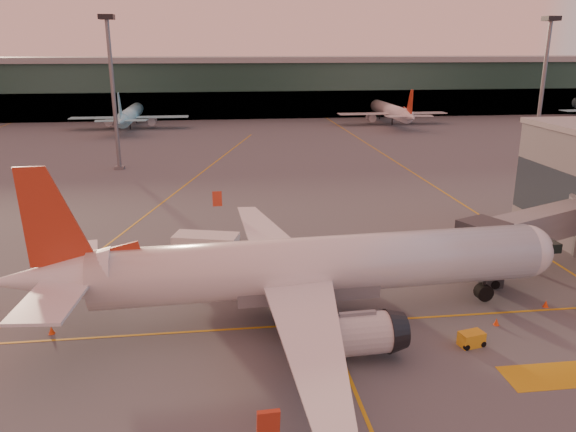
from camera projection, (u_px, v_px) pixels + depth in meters
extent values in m
plane|color=#4C4F54|center=(269.00, 362.00, 38.21)|extent=(600.00, 600.00, 0.00)
cube|color=gold|center=(263.00, 327.00, 42.96)|extent=(80.00, 0.25, 0.01)
cube|color=gold|center=(169.00, 198.00, 79.70)|extent=(31.30, 115.98, 0.01)
cube|color=gold|center=(389.00, 158.00, 108.31)|extent=(0.25, 160.00, 0.01)
cube|color=gold|center=(549.00, 376.00, 36.61)|extent=(6.00, 3.00, 0.01)
cube|color=#19382D|center=(224.00, 89.00, 170.66)|extent=(400.00, 18.00, 16.00)
cube|color=gray|center=(223.00, 59.00, 168.10)|extent=(400.00, 20.00, 1.60)
cube|color=black|center=(225.00, 106.00, 163.75)|extent=(400.00, 1.00, 8.00)
cube|color=#2D3D47|center=(571.00, 204.00, 57.88)|extent=(0.30, 21.60, 6.00)
cylinder|color=slate|center=(114.00, 96.00, 94.78)|extent=(0.70, 0.70, 25.00)
cube|color=black|center=(106.00, 17.00, 91.09)|extent=(2.40, 2.40, 0.80)
cube|color=slate|center=(120.00, 167.00, 98.34)|extent=(1.60, 1.60, 0.50)
cylinder|color=slate|center=(542.00, 94.00, 100.14)|extent=(0.70, 0.70, 25.00)
cube|color=black|center=(551.00, 18.00, 96.45)|extent=(2.40, 2.40, 0.80)
cube|color=slate|center=(533.00, 161.00, 103.69)|extent=(1.60, 1.60, 0.50)
cylinder|color=white|center=(322.00, 265.00, 43.39)|extent=(34.74, 6.17, 4.44)
sphere|color=white|center=(525.00, 251.00, 46.32)|extent=(4.35, 4.35, 4.35)
cube|color=black|center=(540.00, 244.00, 46.37)|extent=(2.14, 2.98, 0.78)
cone|color=white|center=(58.00, 278.00, 40.01)|extent=(7.79, 4.59, 4.22)
cube|color=white|center=(52.00, 299.00, 36.47)|extent=(4.21, 7.46, 0.22)
cylinder|color=silver|center=(357.00, 334.00, 37.89)|extent=(4.78, 3.11, 2.88)
cylinder|color=black|center=(297.00, 325.00, 41.24)|extent=(2.07, 1.65, 2.00)
cylinder|color=black|center=(297.00, 317.00, 41.07)|extent=(0.40, 0.40, 1.22)
cube|color=white|center=(73.00, 258.00, 43.62)|extent=(4.87, 7.71, 0.22)
cylinder|color=silver|center=(313.00, 262.00, 50.59)|extent=(4.78, 3.11, 2.88)
cylinder|color=black|center=(284.00, 292.00, 46.68)|extent=(2.07, 1.65, 2.00)
cylinder|color=black|center=(284.00, 286.00, 46.50)|extent=(0.40, 0.40, 1.22)
cube|color=slate|center=(306.00, 283.00, 43.59)|extent=(11.12, 4.10, 1.77)
cylinder|color=black|center=(484.00, 292.00, 46.75)|extent=(1.44, 0.96, 1.40)
cube|color=slate|center=(540.00, 225.00, 52.00)|extent=(16.05, 9.22, 2.70)
cube|color=#2D3035|center=(483.00, 238.00, 48.47)|extent=(4.51, 4.51, 3.00)
cube|color=#2D3035|center=(490.00, 271.00, 50.53)|extent=(1.60, 2.40, 2.40)
cylinder|color=black|center=(495.00, 284.00, 49.72)|extent=(0.80, 0.40, 0.80)
cylinder|color=black|center=(483.00, 275.00, 51.81)|extent=(0.80, 0.40, 0.80)
cylinder|color=slate|center=(536.00, 256.00, 52.88)|extent=(0.50, 0.50, 3.44)
cube|color=#A64317|center=(211.00, 273.00, 51.35)|extent=(3.67, 3.12, 1.48)
cube|color=silver|center=(206.00, 249.00, 50.72)|extent=(6.17, 3.90, 2.76)
cylinder|color=black|center=(188.00, 280.00, 50.56)|extent=(0.95, 0.57, 0.89)
cylinder|color=black|center=(226.00, 282.00, 50.08)|extent=(0.95, 0.57, 0.89)
cube|color=gold|center=(471.00, 339.00, 40.22)|extent=(1.93, 1.40, 1.05)
cylinder|color=black|center=(467.00, 347.00, 39.69)|extent=(0.47, 0.31, 0.44)
cylinder|color=black|center=(483.00, 344.00, 40.14)|extent=(0.47, 0.31, 0.44)
cone|color=#F6440C|center=(546.00, 304.00, 46.24)|extent=(0.46, 0.46, 0.58)
cube|color=#F6440C|center=(545.00, 307.00, 46.32)|extent=(0.39, 0.39, 0.03)
cone|color=#F6440C|center=(51.00, 330.00, 41.92)|extent=(0.47, 0.47, 0.60)
cube|color=#F6440C|center=(52.00, 334.00, 42.00)|extent=(0.41, 0.41, 0.03)
cone|color=#F6440C|center=(496.00, 322.00, 43.24)|extent=(0.44, 0.44, 0.56)
cube|color=#F6440C|center=(496.00, 325.00, 43.32)|extent=(0.38, 0.38, 0.03)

